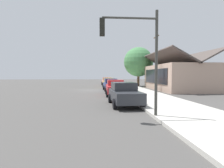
% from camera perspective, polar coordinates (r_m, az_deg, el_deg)
% --- Properties ---
extents(ground_plane, '(120.00, 120.00, 0.00)m').
position_cam_1_polar(ground_plane, '(25.91, -6.27, -1.87)').
color(ground_plane, '#4C4947').
extents(sidewalk_curb, '(60.00, 4.20, 0.16)m').
position_cam_1_polar(sidewalk_curb, '(26.35, 6.00, -1.61)').
color(sidewalk_curb, beige).
rests_on(sidewalk_curb, ground).
extents(car_coral, '(4.88, 2.11, 1.59)m').
position_cam_1_polar(car_coral, '(37.37, -1.63, 0.86)').
color(car_coral, '#EA8C75').
rests_on(car_coral, ground).
extents(car_mustard, '(4.65, 2.14, 1.59)m').
position_cam_1_polar(car_mustard, '(31.09, -0.93, 0.45)').
color(car_mustard, gold).
rests_on(car_mustard, ground).
extents(car_navy, '(4.78, 2.12, 1.59)m').
position_cam_1_polar(car_navy, '(25.28, -0.36, -0.12)').
color(car_navy, navy).
rests_on(car_navy, ground).
extents(car_cherry, '(4.85, 2.06, 1.59)m').
position_cam_1_polar(car_cherry, '(19.26, 1.00, -1.06)').
color(car_cherry, red).
rests_on(car_cherry, ground).
extents(car_charcoal, '(4.50, 2.13, 1.59)m').
position_cam_1_polar(car_charcoal, '(13.09, 3.83, -2.94)').
color(car_charcoal, '#2D3035').
rests_on(car_charcoal, ground).
extents(storefront_building, '(12.04, 6.65, 5.30)m').
position_cam_1_polar(storefront_building, '(27.69, 19.33, 2.20)').
color(storefront_building, tan).
rests_on(storefront_building, ground).
extents(shade_tree, '(5.28, 5.28, 7.07)m').
position_cam_1_polar(shade_tree, '(34.21, 8.08, 6.68)').
color(shade_tree, brown).
rests_on(shade_tree, ground).
extents(traffic_light_main, '(0.37, 2.79, 5.20)m').
position_cam_1_polar(traffic_light_main, '(9.08, 6.94, 11.41)').
color(traffic_light_main, '#383833').
rests_on(traffic_light_main, ground).
extents(utility_pole_wooden, '(1.80, 0.24, 7.50)m').
position_cam_1_polar(utility_pole_wooden, '(24.34, 13.32, 7.02)').
color(utility_pole_wooden, brown).
rests_on(utility_pole_wooden, ground).
extents(fire_hydrant_red, '(0.22, 0.22, 0.71)m').
position_cam_1_polar(fire_hydrant_red, '(27.95, 2.48, -0.49)').
color(fire_hydrant_red, red).
rests_on(fire_hydrant_red, sidewalk_curb).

